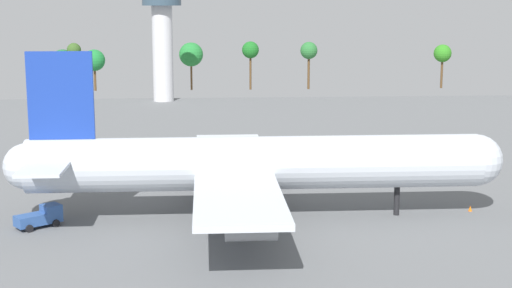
{
  "coord_description": "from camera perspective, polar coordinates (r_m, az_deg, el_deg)",
  "views": [
    {
      "loc": [
        -6.02,
        -87.8,
        25.36
      ],
      "look_at": [
        0.0,
        0.0,
        9.04
      ],
      "focal_mm": 52.99,
      "sensor_mm": 36.0,
      "label": 1
    }
  ],
  "objects": [
    {
      "name": "cargo_loader",
      "position": [
        90.96,
        -15.94,
        -5.31
      ],
      "size": [
        5.42,
        4.79,
        2.46
      ],
      "color": "#2D5193",
      "rests_on": "ground_plane"
    },
    {
      "name": "control_tower",
      "position": [
        201.49,
        -7.09,
        8.29
      ],
      "size": [
        10.21,
        10.21,
        29.06
      ],
      "color": "silver",
      "rests_on": "ground_plane"
    },
    {
      "name": "safety_cone_nose",
      "position": [
        97.95,
        15.87,
        -4.7
      ],
      "size": [
        0.47,
        0.47,
        0.67
      ],
      "primitive_type": "cone",
      "color": "orange",
      "rests_on": "ground_plane"
    },
    {
      "name": "cargo_airplane",
      "position": [
        89.97,
        -0.07,
        -1.51
      ],
      "size": [
        59.6,
        47.29,
        20.08
      ],
      "color": "silver",
      "rests_on": "ground_plane"
    },
    {
      "name": "tree_line_backdrop",
      "position": [
        227.33,
        -5.13,
        6.64
      ],
      "size": [
        120.24,
        7.14,
        14.45
      ],
      "color": "#51381E",
      "rests_on": "ground_plane"
    },
    {
      "name": "ground_plane",
      "position": [
        91.59,
        0.0,
        -5.57
      ],
      "size": [
        238.41,
        238.41,
        0.0
      ],
      "primitive_type": "plane",
      "color": "slate"
    }
  ]
}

